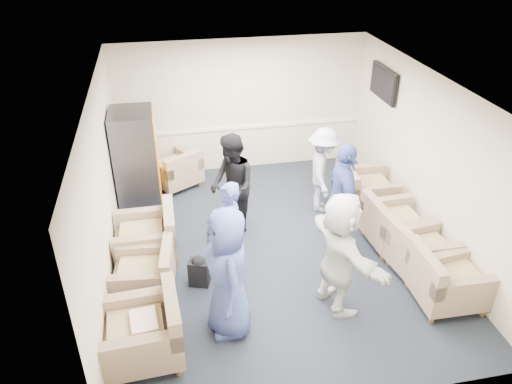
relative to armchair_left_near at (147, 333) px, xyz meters
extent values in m
plane|color=black|center=(2.00, 1.88, -0.37)|extent=(6.00, 6.00, 0.00)
plane|color=silver|center=(2.00, 1.88, 2.33)|extent=(6.00, 6.00, 0.00)
cube|color=beige|center=(2.00, 4.88, 0.98)|extent=(5.00, 0.02, 2.70)
cube|color=beige|center=(2.00, -1.12, 0.98)|extent=(5.00, 0.02, 2.70)
cube|color=beige|center=(-0.50, 1.88, 0.98)|extent=(0.02, 6.00, 2.70)
cube|color=beige|center=(4.50, 1.88, 0.98)|extent=(0.02, 6.00, 2.70)
cube|color=silver|center=(2.00, 4.86, 0.53)|extent=(4.98, 0.04, 0.06)
cube|color=black|center=(4.44, 3.68, 1.68)|extent=(0.07, 1.00, 0.58)
cube|color=black|center=(4.41, 3.68, 1.68)|extent=(0.01, 0.92, 0.50)
cube|color=#4A4A52|center=(4.48, 3.68, 1.53)|extent=(0.04, 0.10, 0.25)
cube|color=#896E58|center=(-0.07, 0.00, -0.09)|extent=(0.99, 0.99, 0.31)
cube|color=#A18659|center=(-0.07, 0.00, 0.12)|extent=(0.68, 0.64, 0.11)
cube|color=#896E58|center=(0.32, 0.02, 0.29)|extent=(0.21, 0.94, 0.44)
cube|color=#896E58|center=(-0.04, 1.16, -0.12)|extent=(0.92, 0.92, 0.27)
cube|color=#A18659|center=(-0.04, 1.16, 0.07)|extent=(0.63, 0.60, 0.10)
cube|color=#896E58|center=(0.30, 1.12, 0.21)|extent=(0.23, 0.84, 0.39)
cube|color=#896E58|center=(0.00, 2.00, -0.09)|extent=(0.93, 0.93, 0.30)
cube|color=#A18659|center=(0.00, 2.00, 0.12)|extent=(0.64, 0.60, 0.11)
cube|color=#896E58|center=(0.38, 2.00, 0.28)|extent=(0.16, 0.93, 0.44)
cube|color=#896E58|center=(4.08, 0.21, -0.09)|extent=(0.93, 0.93, 0.30)
cube|color=#A18659|center=(4.08, 0.21, 0.11)|extent=(0.64, 0.60, 0.11)
cube|color=#896E58|center=(3.70, 0.21, 0.27)|extent=(0.17, 0.91, 0.43)
cube|color=#896E58|center=(4.06, 0.80, -0.10)|extent=(0.99, 0.99, 0.29)
cube|color=#A18659|center=(4.06, 0.80, 0.09)|extent=(0.68, 0.65, 0.10)
cube|color=#896E58|center=(3.69, 0.75, 0.25)|extent=(0.26, 0.89, 0.41)
cube|color=#896E58|center=(3.97, 1.64, -0.10)|extent=(0.93, 0.93, 0.29)
cube|color=#A18659|center=(3.97, 1.64, 0.09)|extent=(0.64, 0.61, 0.10)
cube|color=#896E58|center=(3.60, 1.62, 0.25)|extent=(0.19, 0.89, 0.42)
cube|color=#896E58|center=(3.92, 2.75, -0.09)|extent=(0.98, 0.98, 0.31)
cube|color=#A18659|center=(3.92, 2.75, 0.12)|extent=(0.68, 0.64, 0.11)
cube|color=#896E58|center=(3.53, 2.77, 0.29)|extent=(0.20, 0.94, 0.44)
cube|color=#896E58|center=(0.57, 4.32, -0.12)|extent=(1.14, 1.14, 0.27)
cube|color=#A18659|center=(0.57, 4.32, 0.07)|extent=(0.76, 0.77, 0.10)
cube|color=#896E58|center=(0.75, 4.01, 0.22)|extent=(0.79, 0.54, 0.39)
cube|color=#4A4A52|center=(-0.10, 3.65, 0.55)|extent=(0.73, 0.88, 1.85)
cube|color=#FF5905|center=(0.28, 3.65, 0.64)|extent=(0.02, 0.74, 1.48)
cube|color=black|center=(0.28, 3.65, -0.13)|extent=(0.02, 0.44, 0.12)
cube|color=black|center=(0.74, 1.23, -0.17)|extent=(0.34, 0.29, 0.41)
sphere|color=black|center=(0.74, 1.23, 0.02)|extent=(0.21, 0.21, 0.21)
cube|color=white|center=(-0.02, 0.00, 0.18)|extent=(0.35, 0.44, 0.12)
imported|color=#3E4D94|center=(1.04, 0.28, 0.54)|extent=(0.67, 0.95, 1.82)
imported|color=#3E4D94|center=(1.21, 1.34, 0.41)|extent=(0.49, 0.64, 1.56)
imported|color=black|center=(1.45, 2.52, 0.50)|extent=(0.81, 0.96, 1.75)
imported|color=silver|center=(3.13, 2.92, 0.41)|extent=(0.82, 1.13, 1.57)
imported|color=#3E4D94|center=(3.06, 1.73, 0.54)|extent=(0.53, 1.10, 1.82)
imported|color=silver|center=(2.55, 0.43, 0.51)|extent=(0.87, 1.72, 1.77)
camera|label=1|loc=(0.44, -4.53, 4.48)|focal=35.00mm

